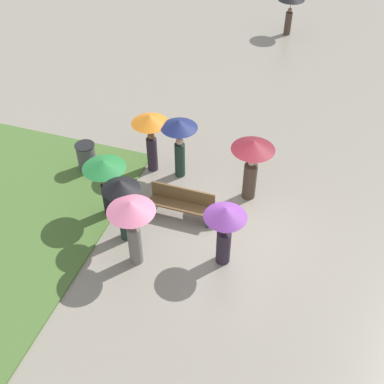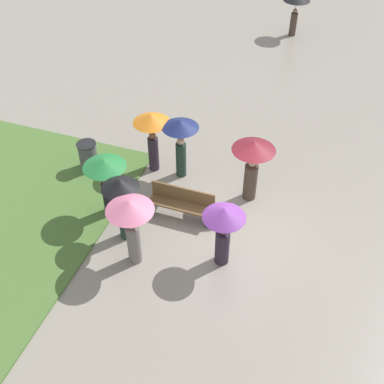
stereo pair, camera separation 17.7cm
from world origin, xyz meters
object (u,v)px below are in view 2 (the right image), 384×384
(crowd_person_maroon, at_px, (253,157))
(lone_walker_mid_plaza, at_px, (296,5))
(crowd_person_green, at_px, (106,174))
(crowd_person_purple, at_px, (224,224))
(crowd_person_orange, at_px, (152,128))
(crowd_person_navy, at_px, (181,135))
(trash_bin, at_px, (88,156))
(crowd_person_black, at_px, (122,197))
(park_bench, at_px, (182,203))
(crowd_person_pink, at_px, (131,217))

(crowd_person_maroon, distance_m, lone_walker_mid_plaza, 11.19)
(crowd_person_green, distance_m, crowd_person_purple, 3.40)
(crowd_person_maroon, height_order, crowd_person_orange, crowd_person_maroon)
(crowd_person_orange, bearing_deg, crowd_person_navy, -7.57)
(trash_bin, distance_m, crowd_person_black, 3.25)
(crowd_person_black, distance_m, lone_walker_mid_plaza, 13.80)
(park_bench, bearing_deg, crowd_person_pink, -106.47)
(trash_bin, relative_size, crowd_person_maroon, 0.48)
(crowd_person_maroon, bearing_deg, crowd_person_orange, 142.49)
(crowd_person_pink, bearing_deg, park_bench, -80.92)
(crowd_person_pink, bearing_deg, crowd_person_navy, -63.33)
(crowd_person_orange, height_order, crowd_person_navy, crowd_person_navy)
(trash_bin, xyz_separation_m, crowd_person_purple, (4.82, -2.14, 0.84))
(crowd_person_purple, distance_m, lone_walker_mid_plaza, 13.68)
(lone_walker_mid_plaza, bearing_deg, crowd_person_purple, 84.22)
(park_bench, relative_size, crowd_person_black, 0.91)
(crowd_person_black, bearing_deg, crowd_person_pink, 44.31)
(crowd_person_orange, distance_m, crowd_person_purple, 4.09)
(crowd_person_purple, bearing_deg, crowd_person_black, 159.34)
(park_bench, relative_size, trash_bin, 1.90)
(trash_bin, xyz_separation_m, lone_walker_mid_plaza, (4.01, 11.52, 0.90))
(park_bench, distance_m, crowd_person_navy, 1.99)
(crowd_person_pink, height_order, crowd_person_orange, crowd_person_pink)
(crowd_person_purple, bearing_deg, crowd_person_pink, 177.34)
(park_bench, height_order, crowd_person_pink, crowd_person_pink)
(park_bench, relative_size, crowd_person_green, 0.96)
(crowd_person_black, relative_size, crowd_person_navy, 1.00)
(crowd_person_maroon, relative_size, crowd_person_pink, 0.97)
(crowd_person_purple, distance_m, crowd_person_navy, 3.51)
(crowd_person_pink, bearing_deg, crowd_person_black, -24.26)
(park_bench, xyz_separation_m, crowd_person_black, (-1.10, -1.21, 0.92))
(crowd_person_orange, height_order, crowd_person_black, crowd_person_black)
(crowd_person_green, xyz_separation_m, crowd_person_black, (0.77, -0.65, 0.02))
(crowd_person_orange, xyz_separation_m, crowd_person_black, (0.40, -2.83, -0.07))
(crowd_person_pink, relative_size, crowd_person_orange, 1.03)
(crowd_person_pink, distance_m, crowd_person_black, 0.87)
(trash_bin, distance_m, crowd_person_orange, 2.20)
(crowd_person_green, bearing_deg, park_bench, -109.02)
(crowd_person_maroon, relative_size, crowd_person_orange, 1.00)
(crowd_person_purple, relative_size, crowd_person_black, 0.93)
(crowd_person_navy, bearing_deg, crowd_person_purple, -168.43)
(crowd_person_pink, distance_m, crowd_person_purple, 2.14)
(crowd_person_pink, bearing_deg, lone_walker_mid_plaza, -69.51)
(crowd_person_maroon, xyz_separation_m, crowd_person_black, (-2.64, -2.53, -0.03))
(crowd_person_maroon, xyz_separation_m, lone_walker_mid_plaza, (-0.87, 11.15, -0.05))
(crowd_person_pink, distance_m, crowd_person_navy, 3.48)
(crowd_person_pink, height_order, crowd_person_black, crowd_person_pink)
(crowd_person_orange, distance_m, lone_walker_mid_plaza, 11.07)
(trash_bin, bearing_deg, crowd_person_pink, -45.21)
(crowd_person_purple, height_order, lone_walker_mid_plaza, crowd_person_purple)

